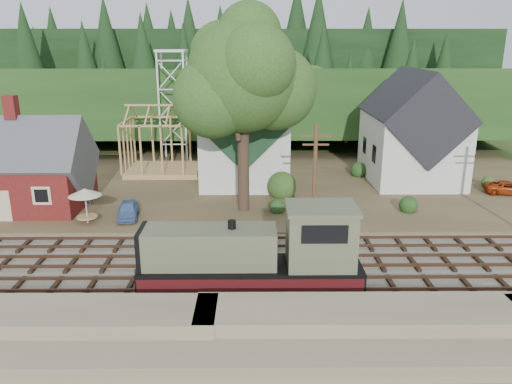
{
  "coord_description": "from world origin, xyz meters",
  "views": [
    {
      "loc": [
        2.65,
        -28.02,
        13.36
      ],
      "look_at": [
        2.96,
        6.0,
        3.0
      ],
      "focal_mm": 35.0,
      "sensor_mm": 36.0,
      "label": 1
    }
  ],
  "objects_px": {
    "car_blue": "(128,210)",
    "patio_set": "(85,194)",
    "locomotive": "(259,255)",
    "car_red": "(509,188)"
  },
  "relations": [
    {
      "from": "locomotive",
      "to": "patio_set",
      "type": "relative_size",
      "value": 4.47
    },
    {
      "from": "locomotive",
      "to": "car_red",
      "type": "bearing_deg",
      "value": 37.36
    },
    {
      "from": "car_blue",
      "to": "patio_set",
      "type": "height_order",
      "value": "patio_set"
    },
    {
      "from": "locomotive",
      "to": "car_blue",
      "type": "relative_size",
      "value": 3.23
    },
    {
      "from": "car_blue",
      "to": "patio_set",
      "type": "bearing_deg",
      "value": -166.53
    },
    {
      "from": "car_blue",
      "to": "patio_set",
      "type": "distance_m",
      "value": 3.41
    },
    {
      "from": "locomotive",
      "to": "car_blue",
      "type": "height_order",
      "value": "locomotive"
    },
    {
      "from": "car_blue",
      "to": "car_red",
      "type": "distance_m",
      "value": 32.85
    },
    {
      "from": "car_blue",
      "to": "car_red",
      "type": "height_order",
      "value": "car_blue"
    },
    {
      "from": "car_blue",
      "to": "locomotive",
      "type": "bearing_deg",
      "value": -56.92
    }
  ]
}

